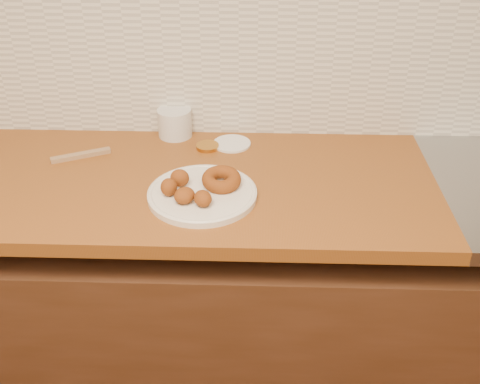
{
  "coord_description": "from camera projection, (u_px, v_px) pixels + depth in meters",
  "views": [
    {
      "loc": [
        0.0,
        0.36,
        1.7
      ],
      "look_at": [
        -0.04,
        1.57,
        0.93
      ],
      "focal_mm": 42.0,
      "sensor_mm": 36.0,
      "label": 1
    }
  ],
  "objects": [
    {
      "name": "base_cabinet",
      "position": [
        253.0,
        313.0,
        1.83
      ],
      "size": [
        3.6,
        0.6,
        0.77
      ],
      "primitive_type": "cube",
      "color": "#4B2A1A",
      "rests_on": "floor"
    },
    {
      "name": "donut_plate",
      "position": [
        202.0,
        194.0,
        1.48
      ],
      "size": [
        0.29,
        0.29,
        0.02
      ],
      "primitive_type": "cylinder",
      "color": "silver",
      "rests_on": "butcher_block"
    },
    {
      "name": "fried_dough_chunks",
      "position": [
        184.0,
        189.0,
        1.44
      ],
      "size": [
        0.15,
        0.15,
        0.05
      ],
      "color": "brown",
      "rests_on": "donut_plate"
    },
    {
      "name": "tub_lid",
      "position": [
        232.0,
        144.0,
        1.73
      ],
      "size": [
        0.14,
        0.14,
        0.01
      ],
      "primitive_type": "cylinder",
      "rotation": [
        0.0,
        0.0,
        -0.29
      ],
      "color": "white",
      "rests_on": "butcher_block"
    },
    {
      "name": "ring_donut",
      "position": [
        221.0,
        179.0,
        1.49
      ],
      "size": [
        0.13,
        0.13,
        0.05
      ],
      "primitive_type": "torus",
      "rotation": [
        0.1,
        0.0,
        0.27
      ],
      "color": "brown",
      "rests_on": "donut_plate"
    },
    {
      "name": "backsplash",
      "position": [
        258.0,
        39.0,
        1.65
      ],
      "size": [
        3.6,
        0.02,
        0.6
      ],
      "primitive_type": "cube",
      "color": "silver",
      "rests_on": "wall_back"
    },
    {
      "name": "plastic_tub",
      "position": [
        175.0,
        123.0,
        1.76
      ],
      "size": [
        0.12,
        0.12,
        0.09
      ],
      "primitive_type": "cylinder",
      "rotation": [
        0.0,
        0.0,
        0.11
      ],
      "color": "silver",
      "rests_on": "butcher_block"
    },
    {
      "name": "brass_jar_lid",
      "position": [
        207.0,
        146.0,
        1.71
      ],
      "size": [
        0.07,
        0.07,
        0.01
      ],
      "primitive_type": "cylinder",
      "rotation": [
        0.0,
        0.0,
        -0.07
      ],
      "color": "#B87E2B",
      "rests_on": "butcher_block"
    },
    {
      "name": "butcher_block",
      "position": [
        26.0,
        181.0,
        1.59
      ],
      "size": [
        2.3,
        0.62,
        0.04
      ],
      "primitive_type": "cube",
      "color": "brown",
      "rests_on": "base_cabinet"
    },
    {
      "name": "wooden_utensil",
      "position": [
        81.0,
        155.0,
        1.66
      ],
      "size": [
        0.17,
        0.09,
        0.01
      ],
      "primitive_type": "cube",
      "rotation": [
        0.0,
        0.0,
        0.43
      ],
      "color": "#97734F",
      "rests_on": "butcher_block"
    }
  ]
}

